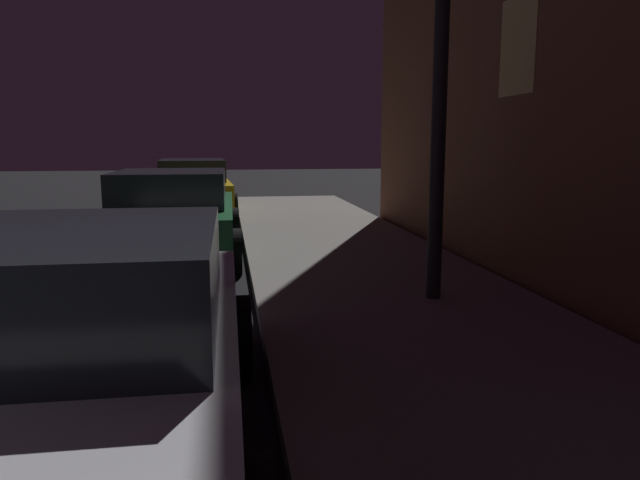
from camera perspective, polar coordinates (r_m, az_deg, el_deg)
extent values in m
cube|color=#B7B7BF|center=(3.72, -22.13, -11.88)|extent=(1.81, 4.04, 0.64)
cube|color=#1E2328|center=(3.43, -23.25, -3.62)|extent=(1.59, 1.93, 0.56)
cylinder|color=black|center=(4.88, -7.97, -9.17)|extent=(0.22, 0.66, 0.66)
cube|color=#19592D|center=(9.91, -13.92, 1.57)|extent=(1.94, 4.40, 0.64)
cube|color=#1E2328|center=(9.63, -14.17, 4.82)|extent=(1.69, 2.14, 0.56)
cylinder|color=black|center=(11.41, -18.05, 1.17)|extent=(0.23, 0.66, 0.66)
cylinder|color=black|center=(11.24, -8.37, 1.43)|extent=(0.23, 0.66, 0.66)
cylinder|color=black|center=(8.77, -20.92, -1.36)|extent=(0.23, 0.66, 0.66)
cylinder|color=black|center=(8.56, -8.29, -1.08)|extent=(0.23, 0.66, 0.66)
cube|color=gold|center=(15.86, -12.15, 4.50)|extent=(2.09, 4.58, 0.64)
cube|color=#1E2328|center=(15.82, -12.23, 6.59)|extent=(1.75, 2.48, 0.56)
cylinder|color=black|center=(17.29, -15.24, 3.98)|extent=(0.26, 0.67, 0.66)
cylinder|color=black|center=(17.29, -9.05, 4.19)|extent=(0.26, 0.67, 0.66)
cylinder|color=black|center=(14.53, -15.77, 2.97)|extent=(0.26, 0.67, 0.66)
cylinder|color=black|center=(14.53, -8.42, 3.23)|extent=(0.26, 0.67, 0.66)
cylinder|color=black|center=(6.65, 11.60, 17.35)|extent=(0.16, 0.16, 5.33)
cube|color=#F2D17F|center=(8.04, 18.69, 17.37)|extent=(0.06, 0.90, 1.20)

